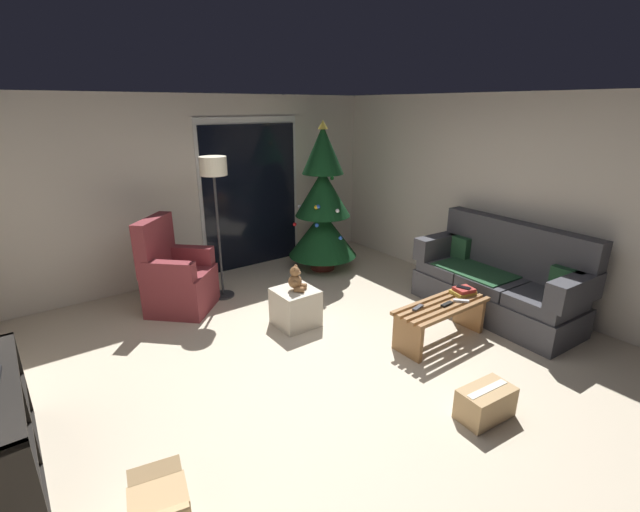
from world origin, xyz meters
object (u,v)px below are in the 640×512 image
cell_phone (464,287)px  christmas_tree (323,207)px  couch (499,281)px  remote_silver (461,301)px  teddy_bear_chestnut (296,280)px  remote_black (447,304)px  armchair (176,278)px  coffee_table (441,317)px  cardboard_box_open_near_shelf (160,512)px  floor_lamp (214,180)px  ottoman (296,307)px  cardboard_box_taped_mid_floor (485,403)px  remote_graphite (418,308)px  book_stack (463,291)px

cell_phone → christmas_tree: (-0.10, 2.41, 0.46)m
couch → remote_silver: size_ratio=12.69×
couch → christmas_tree: 2.59m
couch → cell_phone: couch is taller
couch → teddy_bear_chestnut: couch is taller
remote_black → armchair: (-1.97, 2.41, -0.03)m
christmas_tree → coffee_table: bearing=-96.8°
couch → cardboard_box_open_near_shelf: 4.14m
coffee_table → floor_lamp: size_ratio=0.62×
remote_silver → coffee_table: bearing=116.3°
ottoman → christmas_tree: bearing=43.6°
couch → floor_lamp: size_ratio=1.11×
coffee_table → armchair: bearing=129.4°
coffee_table → christmas_tree: 2.55m
couch → remote_black: bearing=-176.2°
coffee_table → remote_silver: 0.27m
coffee_table → remote_black: size_ratio=7.05×
coffee_table → ottoman: bearing=130.5°
coffee_table → teddy_bear_chestnut: bearing=130.5°
coffee_table → teddy_bear_chestnut: size_ratio=3.86×
ottoman → cardboard_box_taped_mid_floor: bearing=-80.8°
christmas_tree → teddy_bear_chestnut: size_ratio=7.58×
remote_graphite → ottoman: size_ratio=0.35×
teddy_bear_chestnut → cardboard_box_open_near_shelf: teddy_bear_chestnut is taller
remote_silver → book_stack: 0.22m
christmas_tree → floor_lamp: christmas_tree is taller
book_stack → floor_lamp: (-1.75, 2.37, 1.05)m
remote_graphite → cardboard_box_taped_mid_floor: remote_graphite is taller
christmas_tree → remote_graphite: bearing=-103.5°
coffee_table → remote_graphite: bearing=164.5°
couch → remote_graphite: bearing=177.8°
remote_black → christmas_tree: christmas_tree is taller
book_stack → remote_graphite: bearing=176.1°
couch → cardboard_box_taped_mid_floor: couch is taller
christmas_tree → armchair: size_ratio=1.91×
couch → floor_lamp: floor_lamp is taller
cardboard_box_taped_mid_floor → remote_black: bearing=54.1°
cardboard_box_open_near_shelf → teddy_bear_chestnut: bearing=39.1°
cell_phone → ottoman: (-1.41, 1.16, -0.28)m
couch → book_stack: (-0.67, 0.01, 0.05)m
coffee_table → ottoman: size_ratio=2.50×
remote_silver → cell_phone: (0.18, 0.11, 0.07)m
couch → floor_lamp: bearing=135.6°
book_stack → cardboard_box_open_near_shelf: size_ratio=0.57×
couch → coffee_table: (-1.07, -0.03, -0.12)m
remote_black → book_stack: 0.38m
remote_graphite → cardboard_box_open_near_shelf: remote_graphite is taller
remote_silver → floor_lamp: bearing=79.1°
remote_black → cardboard_box_taped_mid_floor: 1.21m
cell_phone → ottoman: size_ratio=0.33×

